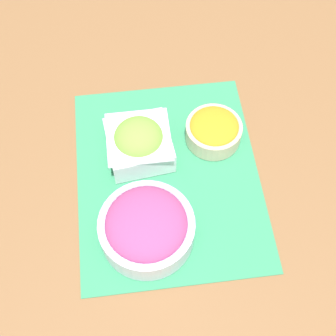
% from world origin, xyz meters
% --- Properties ---
extents(ground_plane, '(3.00, 3.00, 0.00)m').
position_xyz_m(ground_plane, '(0.00, 0.00, 0.00)').
color(ground_plane, brown).
extents(placemat, '(0.48, 0.39, 0.00)m').
position_xyz_m(placemat, '(0.00, 0.00, 0.00)').
color(placemat, '#2D7A51').
rests_on(placemat, ground_plane).
extents(lettuce_bowl, '(0.14, 0.14, 0.09)m').
position_xyz_m(lettuce_bowl, '(-0.06, -0.05, 0.05)').
color(lettuce_bowl, white).
rests_on(lettuce_bowl, placemat).
extents(onion_bowl, '(0.18, 0.18, 0.09)m').
position_xyz_m(onion_bowl, '(0.13, -0.06, 0.05)').
color(onion_bowl, silver).
rests_on(onion_bowl, placemat).
extents(carrot_bowl, '(0.12, 0.12, 0.06)m').
position_xyz_m(carrot_bowl, '(-0.08, 0.11, 0.03)').
color(carrot_bowl, beige).
rests_on(carrot_bowl, placemat).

